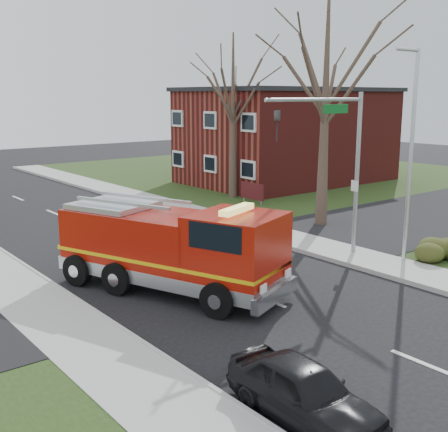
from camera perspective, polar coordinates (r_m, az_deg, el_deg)
ground at (r=18.98m, az=4.12°, el=-8.40°), size 120.00×120.00×0.00m
sidewalk_right at (r=23.41m, az=15.38°, el=-4.62°), size 2.40×80.00×0.15m
sidewalk_left at (r=15.73m, az=-13.17°, el=-12.91°), size 2.40×80.00×0.15m
brick_building at (r=44.03m, az=6.52°, el=8.16°), size 15.40×10.40×7.25m
health_center_sign at (r=34.58m, az=2.90°, el=2.51°), size 0.12×2.00×1.40m
hedge_corner at (r=25.04m, az=21.09°, el=-2.73°), size 2.80×2.00×0.90m
bare_tree_near at (r=28.80m, az=10.33°, el=13.46°), size 6.00×6.00×12.00m
bare_tree_far at (r=36.32m, az=0.93°, el=11.87°), size 5.25×5.25×10.50m
traffic_signal_mast at (r=22.69m, az=11.48°, el=6.98°), size 5.29×0.18×6.80m
streetlight_pole at (r=23.06m, az=18.40°, el=6.30°), size 1.48×0.16×8.40m
fire_engine at (r=19.40m, az=-5.20°, el=-3.43°), size 5.37×8.46×3.23m
parked_car_maroon at (r=12.31m, az=8.08°, el=-17.21°), size 1.60×3.79×1.28m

